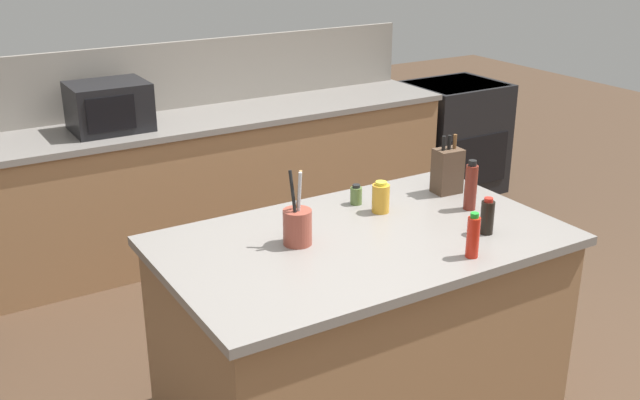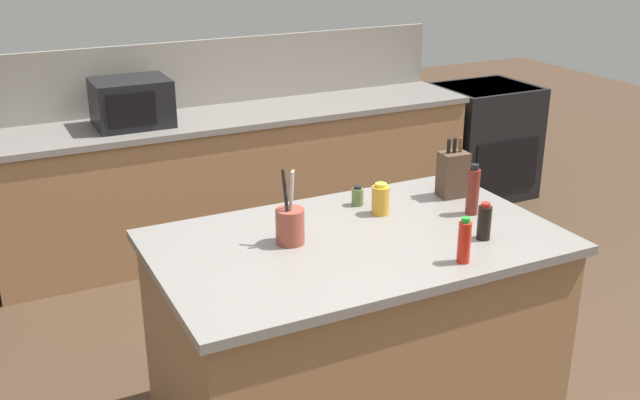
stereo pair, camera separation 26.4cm
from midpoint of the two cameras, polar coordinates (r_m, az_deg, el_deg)
name	(u,v)px [view 2 (the right image)]	position (r m, az deg, el deg)	size (l,w,h in m)	color
back_counter_run	(242,177)	(5.30, -4.55, 1.72)	(3.39, 0.66, 0.94)	#936B47
wall_backsplash	(222,71)	(5.40, -6.04, 9.72)	(3.35, 0.03, 0.46)	gray
kitchen_island	(355,334)	(3.38, 4.95, -10.18)	(1.71, 1.03, 0.94)	#936B47
range_oven	(483,140)	(6.35, 13.47, 4.44)	(0.76, 0.65, 0.92)	black
microwave	(132,103)	(4.92, -12.67, 7.25)	(0.47, 0.39, 0.30)	black
knife_block	(453,174)	(3.66, 12.14, 1.94)	(0.14, 0.11, 0.29)	#4C3828
utensil_crock	(290,225)	(3.07, 0.16, -1.93)	(0.12, 0.12, 0.32)	brown
honey_jar	(381,199)	(3.40, 6.86, 0.01)	(0.08, 0.08, 0.15)	gold
vinegar_bottle	(473,191)	(3.46, 13.73, 0.66)	(0.06, 0.06, 0.24)	maroon
soy_sauce_bottle	(484,222)	(3.22, 14.72, -1.67)	(0.06, 0.06, 0.16)	black
spice_jar_oregano	(358,196)	(3.50, 5.05, 0.27)	(0.06, 0.06, 0.10)	#567038
hot_sauce_bottle	(464,241)	(2.99, 13.44, -3.12)	(0.05, 0.05, 0.19)	red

